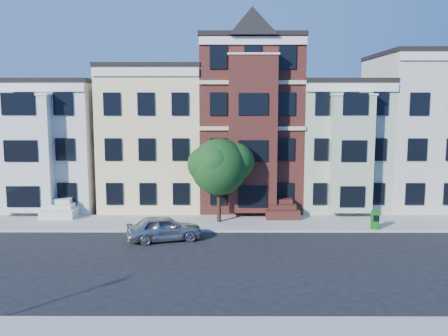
{
  "coord_description": "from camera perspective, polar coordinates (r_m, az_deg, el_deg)",
  "views": [
    {
      "loc": [
        -1.78,
        -22.98,
        7.82
      ],
      "look_at": [
        -1.86,
        3.72,
        4.2
      ],
      "focal_mm": 40.0,
      "sensor_mm": 36.0,
      "label": 1
    }
  ],
  "objects": [
    {
      "name": "ground",
      "position": [
        24.34,
        4.43,
        -11.04
      ],
      "size": [
        120.0,
        120.0,
        0.0
      ],
      "primitive_type": "plane",
      "color": "black"
    },
    {
      "name": "street_tree",
      "position": [
        31.39,
        -0.58,
        -0.31
      ],
      "size": [
        6.83,
        6.83,
        6.57
      ],
      "primitive_type": null,
      "rotation": [
        0.0,
        0.0,
        -0.24
      ],
      "color": "#1B491B",
      "rests_on": "far_sidewalk"
    },
    {
      "name": "house_brown",
      "position": [
        37.57,
        2.89,
        4.93
      ],
      "size": [
        7.0,
        9.0,
        12.0
      ],
      "primitive_type": "cube",
      "color": "#421B16",
      "rests_on": "ground"
    },
    {
      "name": "newspaper_box",
      "position": [
        31.46,
        16.88,
        -5.72
      ],
      "size": [
        0.61,
        0.57,
        1.08
      ],
      "primitive_type": "cube",
      "rotation": [
        0.0,
        0.0,
        -0.35
      ],
      "color": "#0F5F0F",
      "rests_on": "far_sidewalk"
    },
    {
      "name": "parked_car",
      "position": [
        28.38,
        -6.88,
        -6.84
      ],
      "size": [
        4.49,
        2.76,
        1.43
      ],
      "primitive_type": "imported",
      "rotation": [
        0.0,
        0.0,
        1.85
      ],
      "color": "#9B9DA3",
      "rests_on": "ground"
    },
    {
      "name": "house_white",
      "position": [
        39.88,
        -19.22,
        2.52
      ],
      "size": [
        8.0,
        9.0,
        9.0
      ],
      "primitive_type": "cube",
      "color": "silver",
      "rests_on": "ground"
    },
    {
      "name": "house_yellow",
      "position": [
        37.95,
        -7.76,
        3.39
      ],
      "size": [
        7.0,
        9.0,
        10.0
      ],
      "primitive_type": "cube",
      "color": "beige",
      "rests_on": "ground"
    },
    {
      "name": "house_green",
      "position": [
        38.53,
        12.58,
        2.59
      ],
      "size": [
        6.0,
        9.0,
        9.0
      ],
      "primitive_type": "cube",
      "color": "#A3B697",
      "rests_on": "ground"
    },
    {
      "name": "far_sidewalk",
      "position": [
        31.99,
        3.37,
        -6.31
      ],
      "size": [
        60.0,
        4.0,
        0.15
      ],
      "primitive_type": "cube",
      "color": "#9E9B93",
      "rests_on": "ground"
    },
    {
      "name": "house_cream",
      "position": [
        40.54,
        22.35,
        3.86
      ],
      "size": [
        8.0,
        9.0,
        11.0
      ],
      "primitive_type": "cube",
      "color": "beige",
      "rests_on": "ground"
    }
  ]
}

